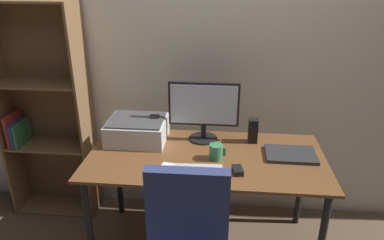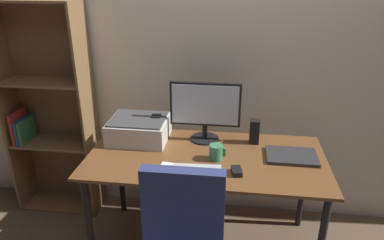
# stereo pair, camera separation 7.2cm
# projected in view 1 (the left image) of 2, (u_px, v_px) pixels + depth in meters

# --- Properties ---
(back_wall) EXTENTS (6.40, 0.10, 2.60)m
(back_wall) POSITION_uv_depth(u_px,v_px,m) (211.00, 52.00, 2.58)
(back_wall) COLOR beige
(back_wall) RESTS_ON ground
(desk) EXTENTS (1.53, 0.76, 0.74)m
(desk) POSITION_uv_depth(u_px,v_px,m) (206.00, 166.00, 2.33)
(desk) COLOR brown
(desk) RESTS_ON ground
(monitor) EXTENTS (0.48, 0.20, 0.42)m
(monitor) POSITION_uv_depth(u_px,v_px,m) (204.00, 108.00, 2.43)
(monitor) COLOR black
(monitor) RESTS_ON desk
(keyboard) EXTENTS (0.29, 0.12, 0.02)m
(keyboard) POSITION_uv_depth(u_px,v_px,m) (198.00, 170.00, 2.12)
(keyboard) COLOR #B7BABC
(keyboard) RESTS_ON desk
(mouse) EXTENTS (0.07, 0.10, 0.03)m
(mouse) POSITION_uv_depth(u_px,v_px,m) (238.00, 170.00, 2.10)
(mouse) COLOR black
(mouse) RESTS_ON desk
(coffee_mug) EXTENTS (0.10, 0.09, 0.10)m
(coffee_mug) POSITION_uv_depth(u_px,v_px,m) (216.00, 152.00, 2.24)
(coffee_mug) COLOR #387F51
(coffee_mug) RESTS_ON desk
(laptop) EXTENTS (0.32, 0.23, 0.02)m
(laptop) POSITION_uv_depth(u_px,v_px,m) (291.00, 154.00, 2.29)
(laptop) COLOR #2D2D30
(laptop) RESTS_ON desk
(speaker_left) EXTENTS (0.06, 0.07, 0.17)m
(speaker_left) POSITION_uv_depth(u_px,v_px,m) (155.00, 127.00, 2.51)
(speaker_left) COLOR black
(speaker_left) RESTS_ON desk
(speaker_right) EXTENTS (0.06, 0.07, 0.17)m
(speaker_right) POSITION_uv_depth(u_px,v_px,m) (253.00, 131.00, 2.45)
(speaker_right) COLOR black
(speaker_right) RESTS_ON desk
(printer) EXTENTS (0.40, 0.34, 0.16)m
(printer) POSITION_uv_depth(u_px,v_px,m) (137.00, 130.00, 2.48)
(printer) COLOR silver
(printer) RESTS_ON desk
(paper_sheet) EXTENTS (0.25, 0.33, 0.00)m
(paper_sheet) POSITION_uv_depth(u_px,v_px,m) (172.00, 177.00, 2.06)
(paper_sheet) COLOR white
(paper_sheet) RESTS_ON desk
(bookshelf) EXTENTS (0.66, 0.28, 1.67)m
(bookshelf) POSITION_uv_depth(u_px,v_px,m) (46.00, 115.00, 2.72)
(bookshelf) COLOR brown
(bookshelf) RESTS_ON ground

